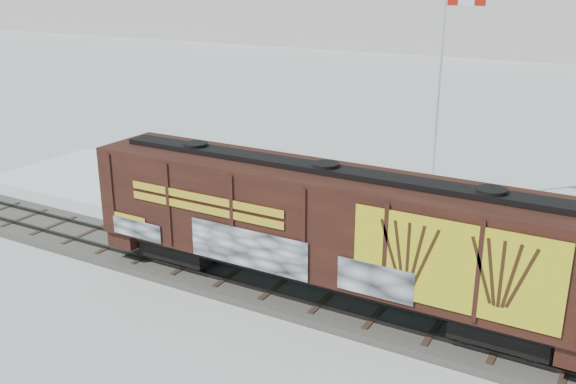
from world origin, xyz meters
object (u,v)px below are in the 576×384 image
Objects in this scene: hopper_railcar at (325,225)px; car_dark at (433,235)px; car_white at (432,233)px; flagpole at (438,127)px; car_silver at (200,193)px.

hopper_railcar is 7.08m from car_dark.
hopper_railcar is 7.09m from car_white.
hopper_railcar is 1.64× the size of flagpole.
car_dark is (11.82, 0.62, -0.03)m from car_silver.
car_silver is at bearing 98.72° from car_white.
car_silver is (-9.90, 5.81, -2.24)m from hopper_railcar.
flagpole reaches higher than car_silver.
hopper_railcar reaches higher than car_dark.
flagpole reaches higher than car_dark.
flagpole is at bearing 89.54° from hopper_railcar.
flagpole is 2.42× the size of car_silver.
hopper_railcar reaches higher than car_silver.
car_white is 0.94× the size of car_dark.
hopper_railcar is 3.52× the size of car_dark.
car_white is (1.77, -5.78, -3.23)m from flagpole.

